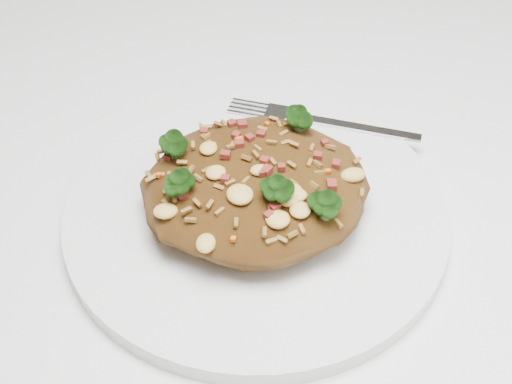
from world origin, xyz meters
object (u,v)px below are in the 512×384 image
dining_table (250,247)px  plate (256,213)px  fork (332,123)px  fried_rice (256,179)px

dining_table → plate: (-0.01, -0.05, 0.10)m
plate → fork: bearing=44.4°
fried_rice → dining_table: bearing=83.2°
fried_rice → fork: bearing=44.4°
plate → dining_table: bearing=83.4°
fork → dining_table: bearing=-131.9°
dining_table → fried_rice: (-0.01, -0.05, 0.13)m
dining_table → fork: 0.13m
dining_table → fried_rice: fried_rice is taller
plate → fork: 0.11m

